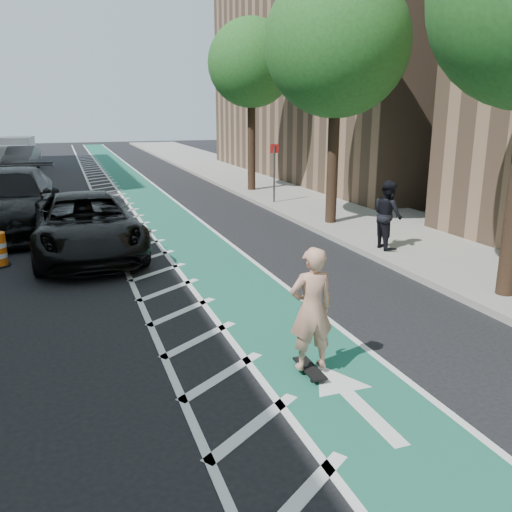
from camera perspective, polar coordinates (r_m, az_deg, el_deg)
name	(u,v)px	position (r m, az deg, el deg)	size (l,w,h in m)	color
ground	(110,352)	(9.26, -15.14, -9.77)	(120.00, 120.00, 0.00)	black
bike_lane	(172,222)	(19.13, -8.80, 3.52)	(2.00, 90.00, 0.01)	#1B5F54
buffer_strip	(129,225)	(18.91, -13.27, 3.15)	(1.40, 90.00, 0.01)	silver
sidewalk_right	(339,209)	(21.28, 8.68, 4.89)	(5.00, 90.00, 0.15)	gray
curb_right	(280,213)	(20.25, 2.53, 4.54)	(0.12, 90.00, 0.16)	gray
building_right_far	(388,4)	(34.10, 13.73, 24.41)	(14.00, 22.00, 19.00)	#84664C
tree_r_c	(331,45)	(18.53, 7.87, 21.12)	(4.20, 4.20, 7.90)	#382619
tree_r_d	(249,64)	(25.89, -0.76, 19.54)	(4.20, 4.20, 7.90)	#382619
sign_post	(274,172)	(22.10, 1.94, 8.78)	(0.35, 0.08, 2.47)	#4C4C4C
skateboard	(310,369)	(8.29, 5.66, -11.70)	(0.23, 0.80, 0.11)	black
skateboarder	(311,309)	(7.91, 5.84, -5.58)	(0.68, 0.44, 1.85)	tan
suv_near	(86,225)	(15.26, -17.50, 3.14)	(2.72, 5.91, 1.64)	black
suv_far	(9,201)	(19.16, -24.55, 5.30)	(2.74, 6.75, 1.96)	black
car_grey	(22,158)	(38.17, -23.41, 9.40)	(1.62, 4.65, 1.53)	#4F4F54
pedestrian	(388,215)	(15.04, 13.70, 4.24)	(0.90, 0.70, 1.85)	black
box_truck	(16,152)	(42.73, -23.91, 9.99)	(2.42, 4.70, 1.89)	silver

